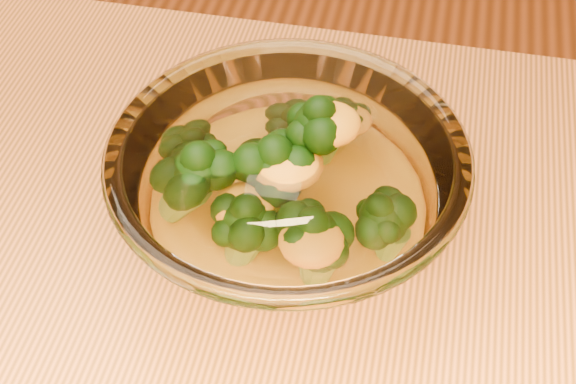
# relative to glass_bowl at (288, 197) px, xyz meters

# --- Properties ---
(glass_bowl) EXTENTS (0.24, 0.24, 0.11)m
(glass_bowl) POSITION_rel_glass_bowl_xyz_m (0.00, 0.00, 0.00)
(glass_bowl) COLOR white
(glass_bowl) RESTS_ON table
(cheese_sauce) EXTENTS (0.14, 0.14, 0.04)m
(cheese_sauce) POSITION_rel_glass_bowl_xyz_m (-0.00, 0.00, -0.02)
(cheese_sauce) COLOR #FD9D15
(cheese_sauce) RESTS_ON glass_bowl
(broccoli_heap) EXTENTS (0.18, 0.16, 0.09)m
(broccoli_heap) POSITION_rel_glass_bowl_xyz_m (-0.01, -0.01, 0.02)
(broccoli_heap) COLOR black
(broccoli_heap) RESTS_ON cheese_sauce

